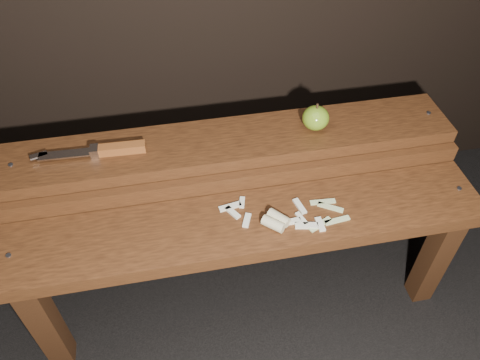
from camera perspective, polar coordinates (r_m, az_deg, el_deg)
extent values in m
plane|color=black|center=(1.52, 0.44, -13.63)|extent=(60.00, 60.00, 0.00)
cube|color=#331B0C|center=(1.35, -22.63, -15.76)|extent=(0.06, 0.06, 0.38)
cube|color=#331B0C|center=(1.47, 22.66, -8.67)|extent=(0.06, 0.06, 0.38)
cube|color=#422210|center=(1.16, 1.03, -5.54)|extent=(1.20, 0.20, 0.04)
cylinder|color=slate|center=(1.20, -26.39, -8.24)|extent=(0.01, 0.01, 0.00)
cylinder|color=slate|center=(1.34, 25.16, -0.95)|extent=(0.01, 0.01, 0.00)
cube|color=#331B0C|center=(1.49, -22.00, -4.95)|extent=(0.06, 0.06, 0.46)
cube|color=#331B0C|center=(1.60, 18.34, 0.58)|extent=(0.06, 0.06, 0.46)
cube|color=#422210|center=(1.21, -0.04, -0.17)|extent=(1.20, 0.02, 0.05)
cube|color=#422210|center=(1.25, -0.95, 4.48)|extent=(1.20, 0.18, 0.04)
cylinder|color=slate|center=(1.29, -26.17, 1.66)|extent=(0.01, 0.01, 0.00)
cylinder|color=slate|center=(1.42, 22.01, 7.58)|extent=(0.01, 0.01, 0.00)
ellipsoid|color=olive|center=(1.27, 9.21, 7.48)|extent=(0.07, 0.07, 0.07)
cylinder|color=#382314|center=(1.25, 9.41, 8.87)|extent=(0.01, 0.01, 0.01)
cube|color=brown|center=(1.23, -14.15, 3.74)|extent=(0.12, 0.03, 0.02)
cube|color=silver|center=(1.24, -17.30, 3.36)|extent=(0.02, 0.03, 0.03)
cube|color=silver|center=(1.25, -20.61, 2.94)|extent=(0.13, 0.03, 0.00)
cube|color=silver|center=(1.28, -23.34, 2.78)|extent=(0.05, 0.03, 0.00)
cube|color=beige|center=(1.15, 7.50, -4.68)|extent=(0.02, 0.04, 0.01)
cube|color=beige|center=(1.18, 7.28, -3.18)|extent=(0.02, 0.05, 0.01)
cube|color=beige|center=(1.17, -1.22, -3.26)|extent=(0.06, 0.02, 0.01)
cube|color=beige|center=(1.14, 8.12, -5.53)|extent=(0.06, 0.03, 0.01)
cube|color=beige|center=(1.18, 0.24, -2.74)|extent=(0.02, 0.04, 0.01)
cube|color=beige|center=(1.14, 6.06, -5.10)|extent=(0.06, 0.02, 0.01)
cube|color=beige|center=(1.15, 9.74, -5.33)|extent=(0.02, 0.04, 0.01)
cube|color=beige|center=(1.16, -0.91, -3.98)|extent=(0.04, 0.05, 0.01)
cube|color=beige|center=(1.14, 0.84, -4.93)|extent=(0.03, 0.05, 0.01)
cylinder|color=#C9BB8C|center=(1.12, 4.08, -5.35)|extent=(0.06, 0.06, 0.03)
cylinder|color=#C9BB8C|center=(1.14, 4.73, -4.62)|extent=(0.06, 0.06, 0.03)
cube|color=#BCC988|center=(1.15, 9.76, -5.35)|extent=(0.06, 0.04, 0.00)
cube|color=#BCC988|center=(1.20, 10.05, -2.63)|extent=(0.07, 0.02, 0.00)
cube|color=#BCC988|center=(1.19, 10.97, -3.28)|extent=(0.06, 0.05, 0.00)
cube|color=#BCC988|center=(1.17, 11.75, -4.83)|extent=(0.07, 0.02, 0.00)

